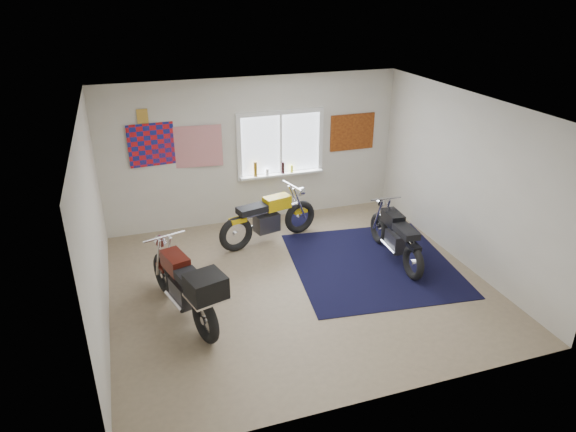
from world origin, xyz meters
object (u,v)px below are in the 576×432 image
object	(u,v)px
black_chrome_bike	(396,237)
yellow_triumph	(268,219)
navy_rug	(372,264)
maroon_tourer	(187,287)

from	to	relation	value
black_chrome_bike	yellow_triumph	bearing A→B (deg)	56.98
navy_rug	maroon_tourer	bearing A→B (deg)	-169.09
navy_rug	black_chrome_bike	size ratio (longest dim) A/B	1.44
navy_rug	black_chrome_bike	bearing A→B (deg)	4.51
yellow_triumph	black_chrome_bike	distance (m)	2.20
navy_rug	black_chrome_bike	world-z (taller)	black_chrome_bike
maroon_tourer	navy_rug	bearing A→B (deg)	-95.13
navy_rug	yellow_triumph	size ratio (longest dim) A/B	1.38
maroon_tourer	yellow_triumph	bearing A→B (deg)	-57.36
yellow_triumph	navy_rug	bearing A→B (deg)	-58.16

